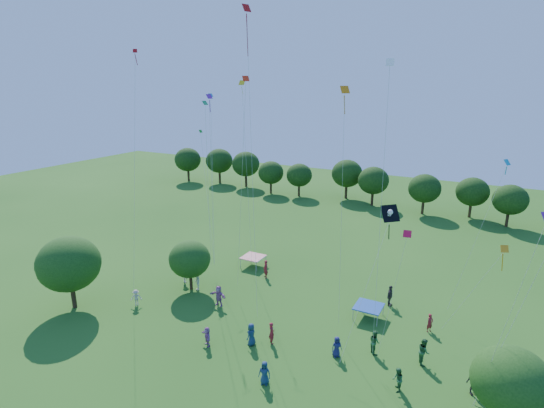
% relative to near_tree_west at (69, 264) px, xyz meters
% --- Properties ---
extents(near_tree_west, '(5.23, 5.23, 6.48)m').
position_rel_near_tree_west_xyz_m(near_tree_west, '(0.00, 0.00, 0.00)').
color(near_tree_west, '#422B19').
rests_on(near_tree_west, ground).
extents(near_tree_north, '(3.87, 3.87, 4.85)m').
position_rel_near_tree_west_xyz_m(near_tree_north, '(6.85, 7.52, -1.01)').
color(near_tree_north, '#422B19').
rests_on(near_tree_north, ground).
extents(near_tree_east, '(4.08, 4.08, 5.60)m').
position_rel_near_tree_west_xyz_m(near_tree_east, '(33.16, 1.41, -0.36)').
color(near_tree_east, '#422B19').
rests_on(near_tree_east, ground).
extents(treeline, '(88.01, 8.77, 6.77)m').
position_rel_near_tree_west_xyz_m(treeline, '(16.15, 44.66, -0.03)').
color(treeline, '#422B19').
rests_on(treeline, ground).
extents(tent_red_stripe, '(2.20, 2.20, 1.10)m').
position_rel_near_tree_west_xyz_m(tent_red_stripe, '(9.36, 14.91, -3.08)').
color(tent_red_stripe, red).
rests_on(tent_red_stripe, ground).
extents(tent_blue, '(2.20, 2.20, 1.10)m').
position_rel_near_tree_west_xyz_m(tent_blue, '(23.16, 10.42, -3.08)').
color(tent_blue, '#18449C').
rests_on(tent_blue, ground).
extents(crowd_person_0, '(0.56, 0.91, 1.75)m').
position_rel_near_tree_west_xyz_m(crowd_person_0, '(16.51, 2.54, -3.24)').
color(crowd_person_0, navy).
rests_on(crowd_person_0, ground).
extents(crowd_person_1, '(0.63, 0.68, 1.53)m').
position_rel_near_tree_west_xyz_m(crowd_person_1, '(28.00, 10.67, -3.35)').
color(crowd_person_1, maroon).
rests_on(crowd_person_1, ground).
extents(crowd_person_2, '(0.63, 0.88, 1.61)m').
position_rel_near_tree_west_xyz_m(crowd_person_2, '(27.23, 2.66, -3.31)').
color(crowd_person_2, '#275D31').
rests_on(crowd_person_2, ground).
extents(crowd_person_3, '(1.02, 0.96, 1.49)m').
position_rel_near_tree_west_xyz_m(crowd_person_3, '(4.54, 2.81, -3.37)').
color(crowd_person_3, beige).
rests_on(crowd_person_3, ground).
extents(crowd_person_4, '(1.14, 1.03, 1.81)m').
position_rel_near_tree_west_xyz_m(crowd_person_4, '(31.51, 4.62, -3.21)').
color(crowd_person_4, '#3C3530').
rests_on(crowd_person_4, ground).
extents(crowd_person_5, '(1.46, 1.21, 1.52)m').
position_rel_near_tree_west_xyz_m(crowd_person_5, '(13.65, 0.91, -3.36)').
color(crowd_person_5, '#A862A2').
rests_on(crowd_person_5, ground).
extents(crowd_person_6, '(0.88, 0.60, 1.63)m').
position_rel_near_tree_west_xyz_m(crowd_person_6, '(19.47, -0.75, -3.30)').
color(crowd_person_6, navy).
rests_on(crowd_person_6, ground).
extents(crowd_person_7, '(0.76, 0.73, 1.73)m').
position_rel_near_tree_west_xyz_m(crowd_person_7, '(17.74, 3.45, -3.25)').
color(crowd_person_7, maroon).
rests_on(crowd_person_7, ground).
extents(crowd_person_8, '(0.94, 0.97, 1.78)m').
position_rel_near_tree_west_xyz_m(crowd_person_8, '(24.87, 5.94, -3.23)').
color(crowd_person_8, '#29612E').
rests_on(crowd_person_8, ground).
extents(crowd_person_9, '(1.13, 1.03, 1.63)m').
position_rel_near_tree_west_xyz_m(crowd_person_9, '(5.43, 8.38, -3.30)').
color(crowd_person_9, beige).
rests_on(crowd_person_9, ground).
extents(crowd_person_10, '(0.62, 1.16, 1.90)m').
position_rel_near_tree_west_xyz_m(crowd_person_10, '(24.25, 13.30, -3.17)').
color(crowd_person_10, '#423735').
rests_on(crowd_person_10, ground).
extents(crowd_person_11, '(1.78, 0.74, 1.87)m').
position_rel_near_tree_west_xyz_m(crowd_person_11, '(10.95, 6.23, -3.18)').
color(crowd_person_11, '#A46097').
rests_on(crowd_person_11, ground).
extents(crowd_person_12, '(0.85, 0.83, 1.56)m').
position_rel_near_tree_west_xyz_m(crowd_person_12, '(22.61, 4.21, -3.34)').
color(crowd_person_12, navy).
rests_on(crowd_person_12, ground).
extents(crowd_person_13, '(0.81, 0.78, 1.84)m').
position_rel_near_tree_west_xyz_m(crowd_person_13, '(11.89, 13.08, -3.20)').
color(crowd_person_13, maroon).
rests_on(crowd_person_13, ground).
extents(crowd_person_14, '(0.81, 1.06, 1.91)m').
position_rel_near_tree_west_xyz_m(crowd_person_14, '(28.21, 6.32, -3.16)').
color(crowd_person_14, '#26592E').
rests_on(crowd_person_14, ground).
extents(crowd_person_15, '(1.22, 1.15, 1.78)m').
position_rel_near_tree_west_xyz_m(crowd_person_15, '(7.44, 7.70, -3.23)').
color(crowd_person_15, beige).
rests_on(crowd_person_15, ground).
extents(pirate_kite, '(2.06, 5.97, 9.53)m').
position_rel_near_tree_west_xyz_m(pirate_kite, '(24.98, 7.06, 6.08)').
color(pirate_kite, black).
extents(red_high_kite, '(3.10, 4.08, 23.26)m').
position_rel_near_tree_west_xyz_m(red_high_kite, '(13.75, 7.27, 15.38)').
color(red_high_kite, red).
extents(small_kite_0, '(1.52, 4.03, 20.36)m').
position_rel_near_tree_west_xyz_m(small_kite_0, '(3.73, 5.11, 10.71)').
color(small_kite_0, '#BE0B0C').
extents(small_kite_1, '(1.01, 1.29, 17.44)m').
position_rel_near_tree_west_xyz_m(small_kite_1, '(21.40, 7.23, 10.95)').
color(small_kite_1, orange).
extents(small_kite_2, '(3.52, 0.55, 7.10)m').
position_rel_near_tree_west_xyz_m(small_kite_2, '(31.80, 9.66, 2.96)').
color(small_kite_2, orange).
extents(small_kite_3, '(1.73, 2.17, 16.19)m').
position_rel_near_tree_west_xyz_m(small_kite_3, '(8.17, 9.11, 8.66)').
color(small_kite_3, '#188544').
extents(small_kite_4, '(5.08, 7.33, 16.55)m').
position_rel_near_tree_west_xyz_m(small_kite_4, '(3.72, 15.98, 8.82)').
color(small_kite_4, '#127DB7').
extents(small_kite_5, '(1.20, 1.92, 16.63)m').
position_rel_near_tree_west_xyz_m(small_kite_5, '(6.45, 12.07, 10.03)').
color(small_kite_5, purple).
extents(small_kite_6, '(0.64, 0.84, 18.98)m').
position_rel_near_tree_west_xyz_m(small_kite_6, '(24.92, 4.53, 10.50)').
color(small_kite_6, white).
extents(small_kite_7, '(3.03, 4.84, 11.77)m').
position_rel_near_tree_west_xyz_m(small_kite_7, '(31.24, 16.27, 6.54)').
color(small_kite_7, '#0C9DBE').
extents(small_kite_8, '(1.66, 1.49, 9.48)m').
position_rel_near_tree_west_xyz_m(small_kite_8, '(26.71, 2.87, 4.48)').
color(small_kite_8, red).
extents(small_kite_9, '(2.55, 1.98, 18.14)m').
position_rel_near_tree_west_xyz_m(small_kite_9, '(13.32, 6.98, 10.15)').
color(small_kite_9, '#FE2C0D').
extents(small_kite_10, '(2.41, 2.29, 17.90)m').
position_rel_near_tree_west_xyz_m(small_kite_10, '(8.68, 14.64, 11.00)').
color(small_kite_10, yellow).
extents(small_kite_11, '(4.95, 5.19, 12.80)m').
position_rel_near_tree_west_xyz_m(small_kite_11, '(4.00, 14.17, 5.66)').
color(small_kite_11, '#1C9A1E').
extents(small_kite_12, '(2.48, 0.48, 10.66)m').
position_rel_near_tree_west_xyz_m(small_kite_12, '(33.30, 1.62, 5.23)').
color(small_kite_12, blue).
extents(small_kite_13, '(1.67, 4.01, 12.69)m').
position_rel_near_tree_west_xyz_m(small_kite_13, '(32.65, -0.98, 6.36)').
color(small_kite_13, '#771895').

